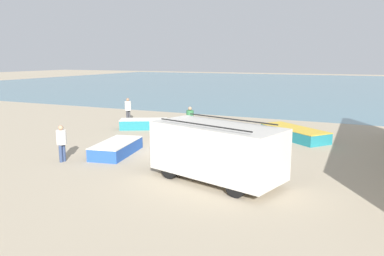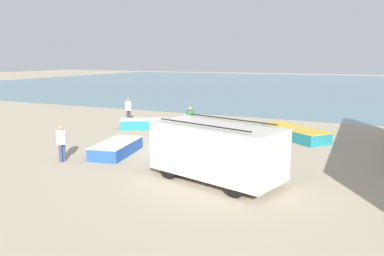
% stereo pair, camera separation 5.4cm
% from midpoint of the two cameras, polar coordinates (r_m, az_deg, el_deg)
% --- Properties ---
extents(ground_plane, '(200.00, 200.00, 0.00)m').
position_cam_midpoint_polar(ground_plane, '(18.77, -2.87, -3.50)').
color(ground_plane, tan).
extents(sea_water, '(120.00, 80.00, 0.01)m').
position_cam_midpoint_polar(sea_water, '(68.81, 17.58, 6.32)').
color(sea_water, slate).
rests_on(sea_water, ground_plane).
extents(parked_van, '(5.43, 3.47, 2.29)m').
position_cam_midpoint_polar(parked_van, '(14.03, 3.74, -3.36)').
color(parked_van, beige).
rests_on(parked_van, ground_plane).
extents(fishing_rowboat_0, '(3.71, 2.51, 0.65)m').
position_cam_midpoint_polar(fishing_rowboat_0, '(24.70, -6.90, 0.63)').
color(fishing_rowboat_0, '#1E757F').
rests_on(fishing_rowboat_0, ground_plane).
extents(fishing_rowboat_1, '(4.68, 4.05, 0.64)m').
position_cam_midpoint_polar(fishing_rowboat_1, '(22.38, 15.10, -0.71)').
color(fishing_rowboat_1, '#1E757F').
rests_on(fishing_rowboat_1, ground_plane).
extents(fishing_rowboat_2, '(2.03, 4.02, 0.61)m').
position_cam_midpoint_polar(fishing_rowboat_2, '(18.51, -11.17, -2.92)').
color(fishing_rowboat_2, '#234CA3').
rests_on(fishing_rowboat_2, ground_plane).
extents(fisherman_0, '(0.44, 0.44, 1.66)m').
position_cam_midpoint_polar(fisherman_0, '(17.59, -19.19, -1.73)').
color(fisherman_0, navy).
rests_on(fisherman_0, ground_plane).
extents(fisherman_1, '(0.46, 0.46, 1.73)m').
position_cam_midpoint_polar(fisherman_1, '(27.48, -9.62, 3.07)').
color(fisherman_1, '#38383D').
rests_on(fisherman_1, ground_plane).
extents(fisherman_2, '(0.44, 0.44, 1.68)m').
position_cam_midpoint_polar(fisherman_2, '(22.68, -0.22, 1.57)').
color(fisherman_2, '#38383D').
rests_on(fisherman_2, ground_plane).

